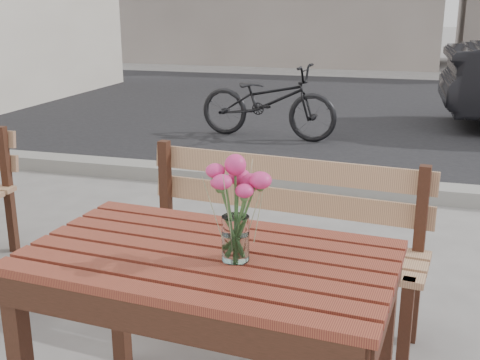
# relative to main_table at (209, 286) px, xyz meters

# --- Properties ---
(street) EXTENTS (30.00, 8.12, 0.12)m
(street) POSITION_rel_main_table_xyz_m (0.11, 5.12, -0.58)
(street) COLOR black
(street) RESTS_ON ground
(main_table) EXTENTS (1.23, 0.78, 0.73)m
(main_table) POSITION_rel_main_table_xyz_m (0.00, 0.00, 0.00)
(main_table) COLOR maroon
(main_table) RESTS_ON ground
(main_bench) EXTENTS (1.41, 0.55, 0.86)m
(main_bench) POSITION_rel_main_table_xyz_m (0.03, 0.88, -0.09)
(main_bench) COLOR #9C6E50
(main_bench) RESTS_ON ground
(main_vase) EXTENTS (0.18, 0.18, 0.34)m
(main_vase) POSITION_rel_main_table_xyz_m (0.10, -0.03, 0.33)
(main_vase) COLOR white
(main_vase) RESTS_ON main_table
(bicycle) EXTENTS (1.66, 0.73, 0.85)m
(bicycle) POSITION_rel_main_table_xyz_m (-0.99, 4.93, -0.18)
(bicycle) COLOR black
(bicycle) RESTS_ON ground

